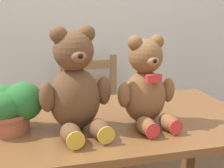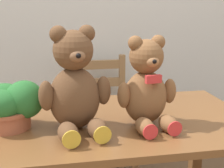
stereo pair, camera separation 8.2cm
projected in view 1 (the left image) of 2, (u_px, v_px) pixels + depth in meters
dining_table at (114, 142)px, 1.42m from camera, size 1.21×0.73×0.72m
wooden_chair_behind at (94, 123)px, 2.11m from camera, size 0.39×0.44×0.87m
teddy_bear_left at (76, 87)px, 1.22m from camera, size 0.30×0.31×0.42m
teddy_bear_right at (146, 87)px, 1.30m from camera, size 0.26×0.27×0.38m
potted_plant at (10, 107)px, 1.24m from camera, size 0.25×0.21×0.20m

